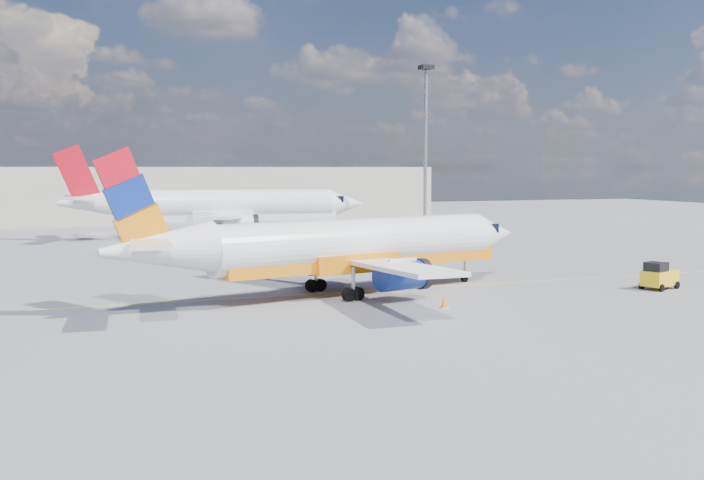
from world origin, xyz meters
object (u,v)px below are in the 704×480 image
object	(u,v)px
main_jet	(345,247)
second_jet	(222,207)
traffic_cone	(444,303)
gse_tug	(659,276)

from	to	relation	value
main_jet	second_jet	distance (m)	42.52
traffic_cone	second_jet	bearing A→B (deg)	93.89
main_jet	gse_tug	world-z (taller)	main_jet
gse_tug	traffic_cone	world-z (taller)	gse_tug
second_jet	traffic_cone	world-z (taller)	second_jet
main_jet	gse_tug	distance (m)	20.71
main_jet	gse_tug	bearing A→B (deg)	-27.33
main_jet	second_jet	xyz separation A→B (m)	(0.33, 42.51, 0.46)
second_jet	gse_tug	xyz separation A→B (m)	(19.67, -47.41, -2.63)
traffic_cone	gse_tug	bearing A→B (deg)	5.00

